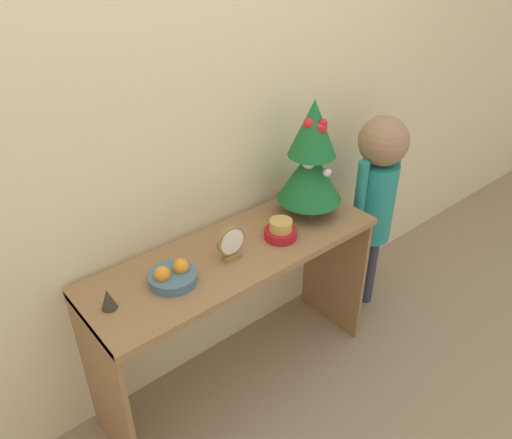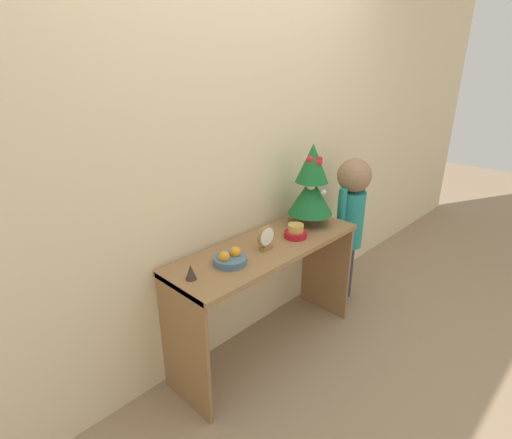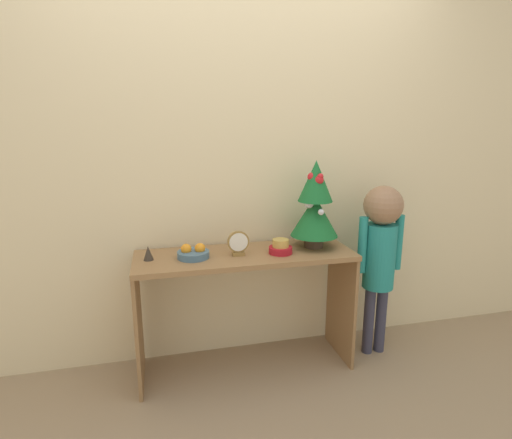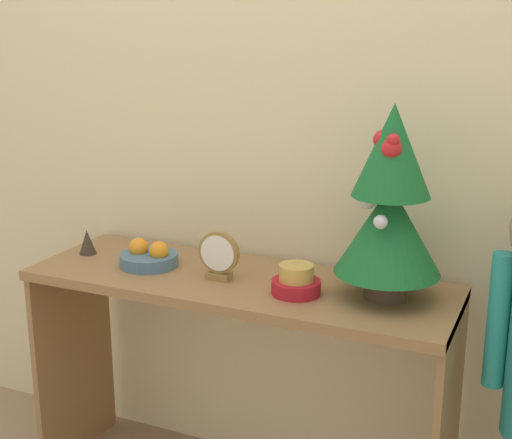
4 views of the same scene
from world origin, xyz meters
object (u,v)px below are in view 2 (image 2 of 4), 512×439
mini_tree (311,185)px  child_figure (351,209)px  fruit_bowl (230,259)px  figurine (191,272)px  singing_bowl (296,232)px  desk_clock (266,238)px

mini_tree → child_figure: (0.43, -0.05, -0.26)m
fruit_bowl → figurine: 0.25m
child_figure → singing_bowl: bearing=-178.7°
figurine → singing_bowl: bearing=-4.3°
figurine → child_figure: 1.41m
mini_tree → desk_clock: 0.52m
mini_tree → singing_bowl: bearing=-163.3°
mini_tree → figurine: (-0.98, -0.01, -0.23)m
mini_tree → singing_bowl: mini_tree is taller
figurine → child_figure: (1.41, -0.04, -0.04)m
mini_tree → fruit_bowl: 0.78m
mini_tree → desk_clock: mini_tree is taller
singing_bowl → desk_clock: size_ratio=0.95×
singing_bowl → child_figure: child_figure is taller
singing_bowl → figurine: size_ratio=1.71×
singing_bowl → desk_clock: desk_clock is taller
mini_tree → singing_bowl: size_ratio=3.85×
singing_bowl → child_figure: (0.66, 0.02, -0.03)m
desk_clock → figurine: (-0.50, 0.04, -0.03)m
mini_tree → child_figure: size_ratio=0.48×
singing_bowl → child_figure: 0.66m
fruit_bowl → singing_bowl: (0.50, -0.04, 0.01)m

